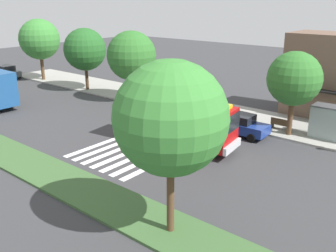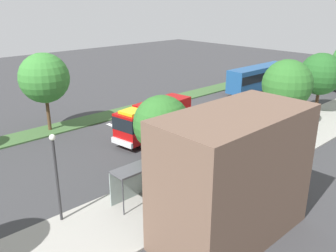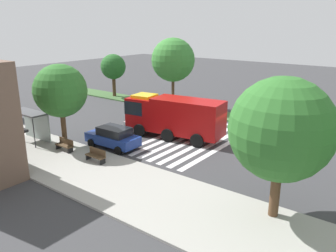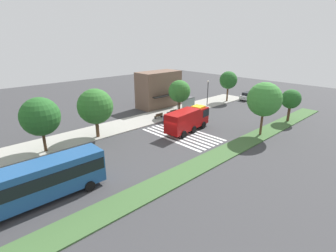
{
  "view_description": "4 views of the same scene",
  "coord_description": "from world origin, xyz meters",
  "px_view_note": "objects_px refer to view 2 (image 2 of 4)",
  "views": [
    {
      "loc": [
        19.13,
        -19.58,
        10.05
      ],
      "look_at": [
        2.27,
        0.78,
        1.19
      ],
      "focal_mm": 40.92,
      "sensor_mm": 36.0,
      "label": 1
    },
    {
      "loc": [
        24.44,
        25.05,
        12.68
      ],
      "look_at": [
        2.62,
        1.74,
        1.33
      ],
      "focal_mm": 38.67,
      "sensor_mm": 36.0,
      "label": 2
    },
    {
      "loc": [
        -12.98,
        22.63,
        9.3
      ],
      "look_at": [
        2.9,
        1.82,
        1.38
      ],
      "focal_mm": 36.41,
      "sensor_mm": 36.0,
      "label": 3
    },
    {
      "loc": [
        -24.35,
        -24.38,
        13.56
      ],
      "look_at": [
        0.49,
        1.93,
        1.13
      ],
      "focal_mm": 27.39,
      "sensor_mm": 36.0,
      "label": 4
    }
  ],
  "objects_px": {
    "sidewalk_tree_center": "(287,84)",
    "bus_stop_shelter": "(135,175)",
    "fire_truck": "(153,119)",
    "sidewalk_tree_east": "(162,124)",
    "transit_bus": "(259,77)",
    "bench_west_of_shelter": "(210,160)",
    "parked_car_mid": "(172,150)",
    "sidewalk_tree_west": "(321,74)",
    "bench_near_shelter": "(178,173)",
    "median_tree_far_west": "(44,78)",
    "street_lamp": "(56,170)"
  },
  "relations": [
    {
      "from": "bus_stop_shelter",
      "to": "transit_bus",
      "type": "bearing_deg",
      "value": -160.11
    },
    {
      "from": "bench_near_shelter",
      "to": "bench_west_of_shelter",
      "type": "distance_m",
      "value": 3.47
    },
    {
      "from": "bench_near_shelter",
      "to": "street_lamp",
      "type": "relative_size",
      "value": 0.29
    },
    {
      "from": "parked_car_mid",
      "to": "bench_west_of_shelter",
      "type": "height_order",
      "value": "parked_car_mid"
    },
    {
      "from": "parked_car_mid",
      "to": "sidewalk_tree_west",
      "type": "xyz_separation_m",
      "value": [
        -20.87,
        2.2,
        3.78
      ]
    },
    {
      "from": "parked_car_mid",
      "to": "sidewalk_tree_center",
      "type": "bearing_deg",
      "value": 168.74
    },
    {
      "from": "bench_west_of_shelter",
      "to": "street_lamp",
      "type": "xyz_separation_m",
      "value": [
        12.21,
        -1.12,
        2.82
      ]
    },
    {
      "from": "bus_stop_shelter",
      "to": "bench_west_of_shelter",
      "type": "height_order",
      "value": "bus_stop_shelter"
    },
    {
      "from": "fire_truck",
      "to": "parked_car_mid",
      "type": "distance_m",
      "value": 5.34
    },
    {
      "from": "bench_near_shelter",
      "to": "median_tree_far_west",
      "type": "relative_size",
      "value": 0.21
    },
    {
      "from": "sidewalk_tree_west",
      "to": "median_tree_far_west",
      "type": "height_order",
      "value": "median_tree_far_west"
    },
    {
      "from": "bus_stop_shelter",
      "to": "sidewalk_tree_west",
      "type": "distance_m",
      "value": 27.15
    },
    {
      "from": "sidewalk_tree_center",
      "to": "fire_truck",
      "type": "bearing_deg",
      "value": -31.23
    },
    {
      "from": "street_lamp",
      "to": "sidewalk_tree_west",
      "type": "height_order",
      "value": "sidewalk_tree_west"
    },
    {
      "from": "fire_truck",
      "to": "sidewalk_tree_east",
      "type": "bearing_deg",
      "value": 45.97
    },
    {
      "from": "bus_stop_shelter",
      "to": "bench_near_shelter",
      "type": "relative_size",
      "value": 2.19
    },
    {
      "from": "sidewalk_tree_east",
      "to": "parked_car_mid",
      "type": "bearing_deg",
      "value": -144.6
    },
    {
      "from": "sidewalk_tree_west",
      "to": "sidewalk_tree_center",
      "type": "relative_size",
      "value": 0.99
    },
    {
      "from": "sidewalk_tree_center",
      "to": "bus_stop_shelter",
      "type": "bearing_deg",
      "value": 2.2
    },
    {
      "from": "transit_bus",
      "to": "bench_near_shelter",
      "type": "distance_m",
      "value": 29.42
    },
    {
      "from": "bench_near_shelter",
      "to": "parked_car_mid",
      "type": "bearing_deg",
      "value": -126.16
    },
    {
      "from": "parked_car_mid",
      "to": "sidewalk_tree_west",
      "type": "distance_m",
      "value": 21.32
    },
    {
      "from": "parked_car_mid",
      "to": "median_tree_far_west",
      "type": "bearing_deg",
      "value": -74.77
    },
    {
      "from": "bench_near_shelter",
      "to": "sidewalk_tree_center",
      "type": "relative_size",
      "value": 0.23
    },
    {
      "from": "street_lamp",
      "to": "parked_car_mid",
      "type": "bearing_deg",
      "value": -170.59
    },
    {
      "from": "transit_bus",
      "to": "sidewalk_tree_east",
      "type": "bearing_deg",
      "value": -158.63
    },
    {
      "from": "median_tree_far_west",
      "to": "parked_car_mid",
      "type": "bearing_deg",
      "value": 107.3
    },
    {
      "from": "bus_stop_shelter",
      "to": "sidewalk_tree_center",
      "type": "height_order",
      "value": "sidewalk_tree_center"
    },
    {
      "from": "fire_truck",
      "to": "bus_stop_shelter",
      "type": "height_order",
      "value": "fire_truck"
    },
    {
      "from": "parked_car_mid",
      "to": "bench_west_of_shelter",
      "type": "distance_m",
      "value": 3.22
    },
    {
      "from": "transit_bus",
      "to": "sidewalk_tree_center",
      "type": "relative_size",
      "value": 1.68
    },
    {
      "from": "transit_bus",
      "to": "sidewalk_tree_west",
      "type": "relative_size",
      "value": 1.7
    },
    {
      "from": "bench_west_of_shelter",
      "to": "sidewalk_tree_east",
      "type": "bearing_deg",
      "value": -9.17
    },
    {
      "from": "street_lamp",
      "to": "bus_stop_shelter",
      "type": "bearing_deg",
      "value": 166.28
    },
    {
      "from": "bench_near_shelter",
      "to": "median_tree_far_west",
      "type": "bearing_deg",
      "value": -82.86
    },
    {
      "from": "fire_truck",
      "to": "sidewalk_tree_center",
      "type": "xyz_separation_m",
      "value": [
        -11.55,
        7.0,
        2.66
      ]
    },
    {
      "from": "transit_bus",
      "to": "bus_stop_shelter",
      "type": "relative_size",
      "value": 3.33
    },
    {
      "from": "bus_stop_shelter",
      "to": "street_lamp",
      "type": "relative_size",
      "value": 0.64
    },
    {
      "from": "street_lamp",
      "to": "sidewalk_tree_center",
      "type": "bearing_deg",
      "value": 179.06
    },
    {
      "from": "sidewalk_tree_west",
      "to": "sidewalk_tree_center",
      "type": "xyz_separation_m",
      "value": [
        7.26,
        0.0,
        -0.04
      ]
    },
    {
      "from": "street_lamp",
      "to": "sidewalk_tree_east",
      "type": "bearing_deg",
      "value": 177.05
    },
    {
      "from": "bench_near_shelter",
      "to": "fire_truck",
      "type": "bearing_deg",
      "value": -118.54
    },
    {
      "from": "bus_stop_shelter",
      "to": "street_lamp",
      "type": "xyz_separation_m",
      "value": [
        4.74,
        -1.16,
        1.52
      ]
    },
    {
      "from": "fire_truck",
      "to": "sidewalk_tree_east",
      "type": "relative_size",
      "value": 1.4
    },
    {
      "from": "fire_truck",
      "to": "bench_west_of_shelter",
      "type": "distance_m",
      "value": 7.87
    },
    {
      "from": "transit_bus",
      "to": "sidewalk_tree_west",
      "type": "xyz_separation_m",
      "value": [
        4.15,
        10.51,
        2.5
      ]
    },
    {
      "from": "parked_car_mid",
      "to": "transit_bus",
      "type": "xyz_separation_m",
      "value": [
        -25.02,
        -8.31,
        1.28
      ]
    },
    {
      "from": "sidewalk_tree_center",
      "to": "sidewalk_tree_east",
      "type": "distance_m",
      "value": 16.72
    },
    {
      "from": "fire_truck",
      "to": "bench_near_shelter",
      "type": "xyz_separation_m",
      "value": [
        4.2,
        7.72,
        -1.35
      ]
    },
    {
      "from": "fire_truck",
      "to": "bench_west_of_shelter",
      "type": "height_order",
      "value": "fire_truck"
    }
  ]
}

